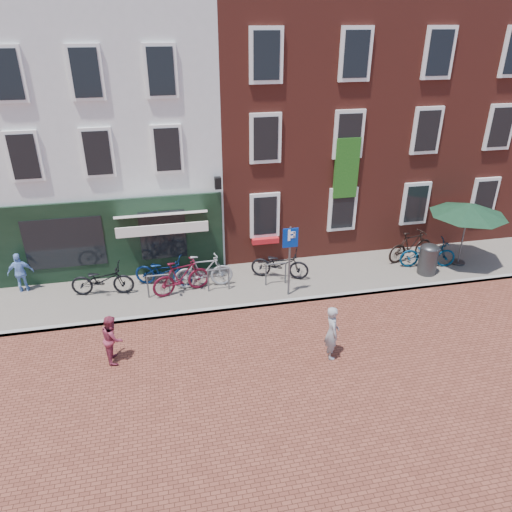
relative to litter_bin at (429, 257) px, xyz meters
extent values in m
plane|color=brown|center=(-6.08, -0.85, -0.73)|extent=(80.00, 80.00, 0.00)
cube|color=slate|center=(-5.08, 0.65, -0.68)|extent=(24.00, 3.00, 0.10)
cube|color=silver|center=(-11.08, 6.15, 3.77)|extent=(8.00, 8.00, 9.00)
cube|color=maroon|center=(-4.08, 6.15, 4.27)|extent=(6.00, 8.00, 10.00)
cube|color=maroon|center=(1.92, 6.15, 4.27)|extent=(6.00, 8.00, 10.00)
cylinder|color=#38383A|center=(0.00, 0.00, -0.13)|extent=(0.67, 0.67, 1.00)
ellipsoid|color=#38383A|center=(0.00, 0.00, 0.44)|extent=(0.67, 0.67, 0.30)
cylinder|color=#4C4C4F|center=(-5.33, -0.41, 0.60)|extent=(0.07, 0.07, 2.47)
cube|color=navy|center=(-5.33, -0.43, 1.47)|extent=(0.50, 0.04, 0.65)
cylinder|color=#4C4C4F|center=(1.58, 0.45, -0.59)|extent=(0.50, 0.50, 0.08)
cylinder|color=#4C4C4F|center=(1.58, 0.45, 0.52)|extent=(0.06, 0.06, 2.30)
cone|color=#153620|center=(1.58, 0.45, 1.67)|extent=(2.74, 2.74, 0.45)
imported|color=gray|center=(-5.03, -3.70, 0.06)|extent=(0.43, 0.61, 1.59)
imported|color=#8E2F44|center=(-10.88, -2.61, -0.03)|extent=(0.57, 0.71, 1.40)
imported|color=#7CA6E7|center=(-14.08, 1.69, 0.07)|extent=(0.85, 0.42, 1.40)
imported|color=black|center=(-11.40, 0.91, -0.09)|extent=(2.14, 0.97, 1.08)
imported|color=#500C1B|center=(-8.82, 0.45, -0.03)|extent=(2.08, 1.08, 1.20)
imported|color=#071E4C|center=(-9.38, 1.09, -0.09)|extent=(2.18, 1.43, 1.08)
imported|color=gray|center=(-8.04, 0.69, -0.03)|extent=(2.01, 0.60, 1.20)
imported|color=black|center=(-5.32, 0.80, -0.09)|extent=(2.18, 1.43, 1.08)
imported|color=black|center=(-0.11, 1.08, -0.03)|extent=(2.08, 0.97, 1.20)
imported|color=#052A47|center=(0.26, 0.47, -0.09)|extent=(2.16, 1.09, 1.08)
camera|label=1|loc=(-9.28, -13.79, 7.75)|focal=33.67mm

